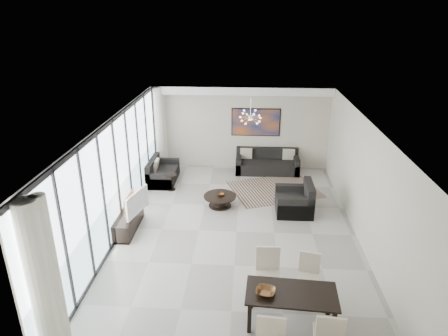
# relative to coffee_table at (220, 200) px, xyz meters

# --- Properties ---
(room_shell) EXTENTS (6.00, 9.00, 2.90)m
(room_shell) POSITION_rel_coffee_table_xyz_m (0.98, -1.40, 1.27)
(room_shell) COLOR #A8A39B
(room_shell) RESTS_ON ground
(window_wall) EXTENTS (0.37, 8.95, 2.90)m
(window_wall) POSITION_rel_coffee_table_xyz_m (-2.33, -1.40, 1.28)
(window_wall) COLOR white
(window_wall) RESTS_ON floor
(soffit) EXTENTS (5.98, 0.40, 0.26)m
(soffit) POSITION_rel_coffee_table_xyz_m (0.52, 2.90, 2.59)
(soffit) COLOR white
(soffit) RESTS_ON room_shell
(painting) EXTENTS (1.68, 0.04, 0.98)m
(painting) POSITION_rel_coffee_table_xyz_m (1.02, 3.07, 1.47)
(painting) COLOR #AF5018
(painting) RESTS_ON room_shell
(chandelier) EXTENTS (0.66, 0.66, 0.71)m
(chandelier) POSITION_rel_coffee_table_xyz_m (0.82, 1.10, 2.17)
(chandelier) COLOR silver
(chandelier) RESTS_ON room_shell
(rug) EXTENTS (3.09, 2.74, 0.01)m
(rug) POSITION_rel_coffee_table_xyz_m (1.62, 1.20, -0.18)
(rug) COLOR black
(rug) RESTS_ON floor
(coffee_table) EXTENTS (0.93, 0.93, 0.33)m
(coffee_table) POSITION_rel_coffee_table_xyz_m (0.00, 0.00, 0.00)
(coffee_table) COLOR black
(coffee_table) RESTS_ON floor
(bowl_coffee) EXTENTS (0.23, 0.23, 0.07)m
(bowl_coffee) POSITION_rel_coffee_table_xyz_m (0.03, -0.00, 0.17)
(bowl_coffee) COLOR brown
(bowl_coffee) RESTS_ON coffee_table
(sofa_main) EXTENTS (2.15, 0.88, 0.78)m
(sofa_main) POSITION_rel_coffee_table_xyz_m (1.45, 2.67, 0.08)
(sofa_main) COLOR black
(sofa_main) RESTS_ON floor
(loveseat) EXTENTS (0.84, 1.49, 0.74)m
(loveseat) POSITION_rel_coffee_table_xyz_m (-2.02, 1.65, 0.07)
(loveseat) COLOR black
(loveseat) RESTS_ON floor
(armchair) EXTENTS (0.99, 1.05, 0.88)m
(armchair) POSITION_rel_coffee_table_xyz_m (2.12, -0.23, 0.12)
(armchair) COLOR black
(armchair) RESTS_ON floor
(side_table) EXTENTS (0.37, 0.37, 0.51)m
(side_table) POSITION_rel_coffee_table_xyz_m (-1.60, 1.00, 0.16)
(side_table) COLOR black
(side_table) RESTS_ON floor
(tv_console) EXTENTS (0.41, 1.47, 0.46)m
(tv_console) POSITION_rel_coffee_table_xyz_m (-2.24, -1.44, 0.05)
(tv_console) COLOR black
(tv_console) RESTS_ON floor
(television) EXTENTS (0.39, 1.03, 0.59)m
(television) POSITION_rel_coffee_table_xyz_m (-2.08, -1.40, 0.57)
(television) COLOR gray
(television) RESTS_ON tv_console
(dining_table) EXTENTS (1.65, 0.90, 0.67)m
(dining_table) POSITION_rel_coffee_table_xyz_m (1.58, -4.50, 0.39)
(dining_table) COLOR black
(dining_table) RESTS_ON floor
(dining_chair_sw) EXTENTS (0.49, 0.49, 0.98)m
(dining_chair_sw) POSITION_rel_coffee_table_xyz_m (1.18, -5.36, 0.38)
(dining_chair_sw) COLOR beige
(dining_chair_sw) RESTS_ON floor
(dining_chair_se) EXTENTS (0.48, 0.48, 0.96)m
(dining_chair_se) POSITION_rel_coffee_table_xyz_m (2.09, -5.30, 0.37)
(dining_chair_se) COLOR beige
(dining_chair_se) RESTS_ON floor
(dining_chair_nw) EXTENTS (0.48, 0.48, 1.02)m
(dining_chair_nw) POSITION_rel_coffee_table_xyz_m (1.21, -3.71, 0.40)
(dining_chair_nw) COLOR beige
(dining_chair_nw) RESTS_ON floor
(dining_chair_ne) EXTENTS (0.48, 0.48, 0.89)m
(dining_chair_ne) POSITION_rel_coffee_table_xyz_m (2.01, -3.65, 0.32)
(dining_chair_ne) COLOR beige
(dining_chair_ne) RESTS_ON floor
(bowl_dining) EXTENTS (0.41, 0.41, 0.08)m
(bowl_dining) POSITION_rel_coffee_table_xyz_m (1.13, -4.55, 0.52)
(bowl_dining) COLOR brown
(bowl_dining) RESTS_ON dining_table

